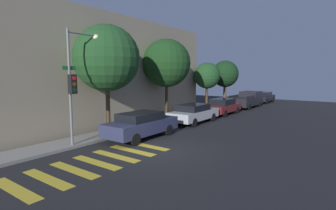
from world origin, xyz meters
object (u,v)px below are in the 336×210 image
Objects in this scene: pickup_truck at (247,100)px; tree_far_end at (207,76)px; traffic_light_pole at (77,73)px; tree_near_corner at (107,58)px; sedan_middle at (194,113)px; sedan_tail_of_row at (263,97)px; tree_behind_truck at (225,74)px; sedan_far_end at (223,106)px; sedan_near_corner at (141,124)px; tree_midblock at (166,63)px.

pickup_truck is 6.17m from tree_far_end.
tree_near_corner is (2.52, 0.81, 0.84)m from traffic_light_pole.
sedan_tail_of_row is (17.09, 0.00, -0.01)m from sedan_middle.
tree_behind_truck reaches higher than sedan_middle.
sedan_far_end is at bearing -157.67° from tree_behind_truck.
sedan_far_end is 11.96m from tree_near_corner.
sedan_near_corner is 16.85m from pickup_truck.
tree_behind_truck is (5.08, 2.08, 2.82)m from sedan_far_end.
traffic_light_pole is 20.13m from pickup_truck.
tree_near_corner reaches higher than traffic_light_pole.
sedan_near_corner is at bearing 180.00° from pickup_truck.
tree_far_end is (11.63, 2.08, 2.63)m from sedan_near_corner.
traffic_light_pole is 2.78m from tree_near_corner.
traffic_light_pole reaches higher than sedan_middle.
sedan_far_end is at bearing 180.00° from pickup_truck.
tree_midblock reaches higher than tree_behind_truck.
tree_near_corner reaches higher than sedan_middle.
tree_far_end is (5.96, 2.08, 2.66)m from sedan_middle.
tree_midblock is at bearing 0.00° from tree_near_corner.
tree_near_corner is (-11.19, 2.08, 3.67)m from sedan_far_end.
sedan_near_corner is 6.62m from tree_midblock.
sedan_tail_of_row is at bearing -2.82° from traffic_light_pole.
sedan_far_end is at bearing 0.00° from sedan_near_corner.
traffic_light_pole is 4.34m from sedan_near_corner.
tree_midblock is (8.22, 0.81, 0.76)m from traffic_light_pole.
sedan_near_corner is at bearing 180.00° from sedan_tail_of_row.
sedan_tail_of_row is 18.08m from tree_midblock.
traffic_light_pole reaches higher than tree_far_end.
sedan_tail_of_row is at bearing -16.53° from tree_behind_truck.
tree_midblock is (-11.68, 2.08, 3.48)m from pickup_truck.
traffic_light_pole is 14.06m from sedan_far_end.
tree_midblock is (-17.59, 2.08, 3.61)m from sedan_tail_of_row.
traffic_light_pole is 0.91× the size of tree_midblock.
pickup_truck is at bearing -3.65° from traffic_light_pole.
tree_near_corner is (-23.29, 2.08, 3.69)m from sedan_tail_of_row.
tree_behind_truck is at bearing 22.33° from sedan_far_end.
sedan_near_corner is 0.71× the size of tree_near_corner.
tree_near_corner reaches higher than tree_behind_truck.
pickup_truck is 1.16× the size of tree_far_end.
sedan_tail_of_row is at bearing 0.00° from sedan_middle.
traffic_light_pole is at bearing 157.38° from sedan_near_corner.
tree_behind_truck is at bearing 2.48° from traffic_light_pole.
traffic_light_pole is at bearing 176.35° from pickup_truck.
tree_near_corner is at bearing 161.40° from sedan_middle.
sedan_middle is 0.71× the size of tree_near_corner.
tree_midblock is at bearing 159.22° from sedan_far_end.
tree_behind_truck is (10.07, 2.08, 2.82)m from sedan_middle.
tree_midblock is at bearing 21.97° from sedan_near_corner.
traffic_light_pole is at bearing 171.71° from sedan_middle.
tree_near_corner is at bearing 180.00° from tree_behind_truck.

